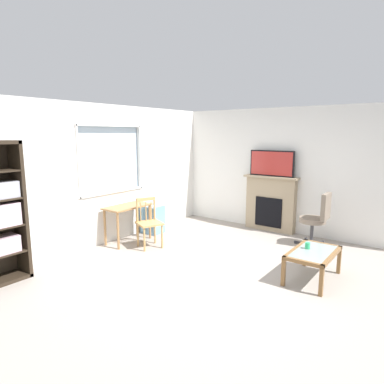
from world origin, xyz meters
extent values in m
cube|color=#9E9389|center=(0.00, 0.00, -0.01)|extent=(6.44, 6.04, 0.02)
cube|color=white|center=(0.00, 2.52, 0.47)|extent=(5.44, 0.12, 0.94)
cube|color=white|center=(0.00, 2.52, 2.40)|extent=(5.44, 0.12, 0.37)
cube|color=white|center=(-1.65, 2.52, 1.58)|extent=(2.14, 0.12, 1.27)
cube|color=white|center=(1.80, 2.52, 1.58)|extent=(1.84, 0.12, 1.27)
cube|color=silver|center=(0.15, 2.53, 1.58)|extent=(1.46, 0.02, 1.27)
cube|color=white|center=(0.15, 2.46, 0.96)|extent=(1.52, 0.06, 0.03)
cube|color=white|center=(0.15, 2.46, 2.20)|extent=(1.52, 0.06, 0.03)
cube|color=white|center=(-0.58, 2.46, 1.58)|extent=(0.03, 0.06, 1.27)
cube|color=white|center=(0.88, 2.46, 1.58)|extent=(0.03, 0.06, 1.27)
cube|color=white|center=(2.78, 0.00, 1.29)|extent=(0.12, 5.24, 2.58)
cube|color=#2D2319|center=(-1.71, 2.27, 0.98)|extent=(0.05, 0.38, 1.97)
cube|color=beige|center=(-1.94, 2.26, 0.96)|extent=(0.35, 0.33, 0.31)
cube|color=#B2B2BC|center=(-1.94, 2.26, 1.30)|extent=(0.38, 0.28, 0.22)
cube|color=#A37547|center=(0.25, 2.17, 0.70)|extent=(0.91, 0.46, 0.03)
cylinder|color=#A37547|center=(-0.15, 1.99, 0.34)|extent=(0.04, 0.04, 0.68)
cylinder|color=#A37547|center=(0.66, 1.99, 0.34)|extent=(0.04, 0.04, 0.68)
cylinder|color=#A37547|center=(-0.15, 2.35, 0.34)|extent=(0.04, 0.04, 0.68)
cylinder|color=#A37547|center=(0.66, 2.35, 0.34)|extent=(0.04, 0.04, 0.68)
cube|color=tan|center=(0.27, 1.62, 0.45)|extent=(0.54, 0.53, 0.04)
cylinder|color=tan|center=(0.05, 1.54, 0.22)|extent=(0.04, 0.04, 0.43)
cylinder|color=tan|center=(0.36, 1.41, 0.22)|extent=(0.04, 0.04, 0.43)
cylinder|color=tan|center=(0.18, 1.83, 0.22)|extent=(0.04, 0.04, 0.43)
cylinder|color=tan|center=(0.49, 1.70, 0.22)|extent=(0.04, 0.04, 0.43)
cylinder|color=tan|center=(0.18, 1.83, 0.68)|extent=(0.04, 0.04, 0.45)
cylinder|color=tan|center=(0.49, 1.70, 0.68)|extent=(0.04, 0.04, 0.45)
cube|color=tan|center=(0.33, 1.77, 0.87)|extent=(0.34, 0.18, 0.06)
cylinder|color=tan|center=(0.24, 1.81, 0.65)|extent=(0.02, 0.02, 0.35)
cylinder|color=tan|center=(0.33, 1.77, 0.65)|extent=(0.02, 0.02, 0.35)
cylinder|color=tan|center=(0.43, 1.72, 0.65)|extent=(0.02, 0.02, 0.35)
cube|color=#72ADDB|center=(0.98, 2.22, 0.29)|extent=(0.35, 0.40, 0.58)
cube|color=tan|center=(2.63, 0.33, 0.57)|extent=(0.18, 1.07, 1.13)
cube|color=black|center=(2.53, 0.33, 0.41)|extent=(0.03, 0.59, 0.62)
cube|color=tan|center=(2.61, 0.33, 1.15)|extent=(0.26, 1.17, 0.04)
cube|color=black|center=(2.61, 0.33, 1.44)|extent=(0.05, 0.95, 0.54)
cube|color=#B2332D|center=(2.58, 0.33, 1.44)|extent=(0.01, 0.90, 0.49)
cylinder|color=#7A6B5B|center=(2.17, -0.70, 0.48)|extent=(0.48, 0.48, 0.09)
cube|color=#7A6B5B|center=(2.17, -0.92, 0.76)|extent=(0.40, 0.09, 0.48)
cylinder|color=#38383D|center=(2.17, -0.70, 0.24)|extent=(0.06, 0.06, 0.42)
cube|color=#38383D|center=(2.03, -0.71, 0.03)|extent=(0.28, 0.04, 0.03)
cylinder|color=#38383D|center=(1.89, -0.71, 0.03)|extent=(0.05, 0.05, 0.05)
cube|color=#38383D|center=(2.13, -0.84, 0.03)|extent=(0.12, 0.28, 0.03)
cylinder|color=#38383D|center=(2.09, -0.97, 0.03)|extent=(0.05, 0.05, 0.05)
cube|color=#38383D|center=(2.28, -0.78, 0.03)|extent=(0.25, 0.19, 0.03)
cylinder|color=#38383D|center=(2.40, -0.86, 0.03)|extent=(0.05, 0.05, 0.05)
cube|color=#38383D|center=(2.28, -0.62, 0.03)|extent=(0.24, 0.20, 0.03)
cylinder|color=#38383D|center=(2.39, -0.54, 0.03)|extent=(0.05, 0.05, 0.05)
cube|color=#38383D|center=(2.12, -0.57, 0.03)|extent=(0.13, 0.28, 0.03)
cylinder|color=#38383D|center=(2.08, -0.44, 0.03)|extent=(0.05, 0.05, 0.05)
cube|color=#8C9E99|center=(0.65, -1.19, 0.41)|extent=(0.84, 0.45, 0.02)
cube|color=brown|center=(0.65, -1.45, 0.40)|extent=(0.94, 0.05, 0.05)
cube|color=brown|center=(0.65, -0.94, 0.40)|extent=(0.94, 0.05, 0.05)
cube|color=brown|center=(0.21, -1.19, 0.40)|extent=(0.05, 0.55, 0.05)
cube|color=brown|center=(1.10, -1.19, 0.40)|extent=(0.05, 0.55, 0.05)
cube|color=brown|center=(0.21, -1.45, 0.19)|extent=(0.05, 0.05, 0.37)
cube|color=brown|center=(1.10, -1.45, 0.19)|extent=(0.05, 0.05, 0.37)
cube|color=brown|center=(0.21, -0.94, 0.19)|extent=(0.05, 0.05, 0.37)
cube|color=brown|center=(1.10, -0.94, 0.19)|extent=(0.05, 0.05, 0.37)
cylinder|color=#33B770|center=(0.71, -1.09, 0.47)|extent=(0.07, 0.07, 0.09)
camera|label=1|loc=(-3.99, -2.53, 2.05)|focal=31.46mm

